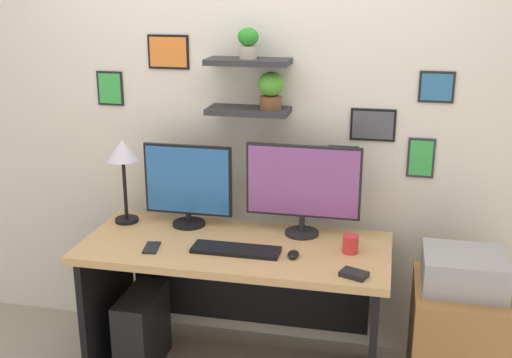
{
  "coord_description": "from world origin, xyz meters",
  "views": [
    {
      "loc": [
        0.74,
        -2.89,
        2.03
      ],
      "look_at": [
        0.1,
        0.05,
        1.09
      ],
      "focal_mm": 44.48,
      "sensor_mm": 36.0,
      "label": 1
    }
  ],
  "objects": [
    {
      "name": "cell_phone",
      "position": [
        -0.4,
        -0.14,
        0.76
      ],
      "size": [
        0.09,
        0.15,
        0.01
      ],
      "primitive_type": "cube",
      "rotation": [
        0.0,
        0.0,
        0.17
      ],
      "color": "black",
      "rests_on": "desk"
    },
    {
      "name": "keyboard",
      "position": [
        0.03,
        -0.09,
        0.76
      ],
      "size": [
        0.44,
        0.14,
        0.02
      ],
      "primitive_type": "cube",
      "color": "black",
      "rests_on": "desk"
    },
    {
      "name": "desk",
      "position": [
        0.0,
        0.05,
        0.54
      ],
      "size": [
        1.57,
        0.68,
        0.75
      ],
      "color": "tan",
      "rests_on": "ground"
    },
    {
      "name": "scissors_tray",
      "position": [
        0.62,
        -0.24,
        0.76
      ],
      "size": [
        0.14,
        0.12,
        0.02
      ],
      "primitive_type": "cube",
      "rotation": [
        0.0,
        0.0,
        -0.38
      ],
      "color": "black",
      "rests_on": "desk"
    },
    {
      "name": "desk_lamp",
      "position": [
        -0.67,
        0.19,
        1.12
      ],
      "size": [
        0.17,
        0.17,
        0.47
      ],
      "color": "black",
      "rests_on": "desk"
    },
    {
      "name": "computer_mouse",
      "position": [
        0.32,
        -0.09,
        0.77
      ],
      "size": [
        0.06,
        0.09,
        0.03
      ],
      "primitive_type": "ellipsoid",
      "color": "black",
      "rests_on": "desk"
    },
    {
      "name": "monitor_left",
      "position": [
        -0.31,
        0.22,
        0.98
      ],
      "size": [
        0.49,
        0.18,
        0.45
      ],
      "color": "black",
      "rests_on": "desk"
    },
    {
      "name": "coffee_mug",
      "position": [
        0.58,
        0.03,
        0.8
      ],
      "size": [
        0.08,
        0.08,
        0.09
      ],
      "primitive_type": "cylinder",
      "color": "red",
      "rests_on": "desk"
    },
    {
      "name": "computer_tower_left",
      "position": [
        -0.51,
        -0.05,
        0.22
      ],
      "size": [
        0.18,
        0.4,
        0.44
      ],
      "primitive_type": "cube",
      "color": "black",
      "rests_on": "ground"
    },
    {
      "name": "drawer_cabinet",
      "position": [
        1.12,
        -0.01,
        0.32
      ],
      "size": [
        0.44,
        0.5,
        0.64
      ],
      "primitive_type": "cube",
      "color": "#9E6B38",
      "rests_on": "ground"
    },
    {
      "name": "printer",
      "position": [
        1.12,
        -0.01,
        0.72
      ],
      "size": [
        0.38,
        0.34,
        0.17
      ],
      "primitive_type": "cube",
      "color": "#9E9EA3",
      "rests_on": "drawer_cabinet"
    },
    {
      "name": "monitor_right",
      "position": [
        0.31,
        0.22,
        1.02
      ],
      "size": [
        0.6,
        0.18,
        0.48
      ],
      "color": "black",
      "rests_on": "desk"
    },
    {
      "name": "back_wall_assembly",
      "position": [
        0.0,
        0.44,
        1.35
      ],
      "size": [
        4.4,
        0.24,
        2.7
      ],
      "color": "silver",
      "rests_on": "ground"
    }
  ]
}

